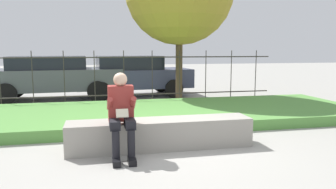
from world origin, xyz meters
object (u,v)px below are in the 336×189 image
stone_bench (161,135)px  person_seated_reader (121,111)px  car_parked_center (133,75)px  car_parked_left (53,76)px

stone_bench → person_seated_reader: 0.88m
car_parked_center → stone_bench: bearing=-96.5°
car_parked_center → car_parked_left: 2.62m
person_seated_reader → car_parked_center: (0.89, 6.53, 0.04)m
car_parked_left → stone_bench: bearing=-71.5°
stone_bench → person_seated_reader: bearing=-154.8°
person_seated_reader → car_parked_left: size_ratio=0.30×
stone_bench → car_parked_left: car_parked_left is taller
stone_bench → car_parked_center: size_ratio=0.75×
stone_bench → car_parked_center: 6.24m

